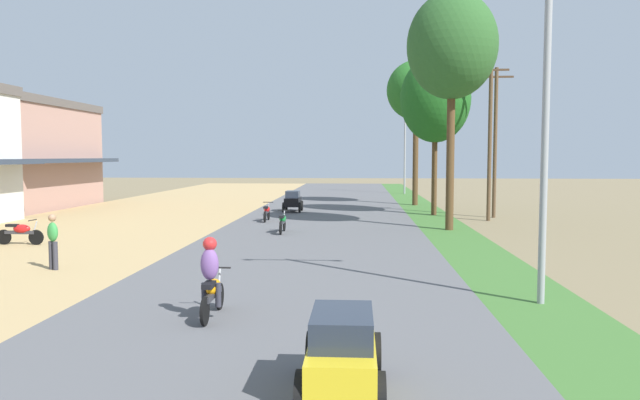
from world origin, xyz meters
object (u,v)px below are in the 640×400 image
object	(u,v)px
car_sedan_yellow	(342,349)
car_hatchback_black	(293,200)
utility_pole_far	(490,137)
motorbike_foreground_rider	(212,280)
median_tree_second	(435,99)
motorbike_ahead_third	(267,211)
pedestrian_on_shoulder	(53,239)
median_tree_nearest	(452,47)
streetlamp_near	(546,104)
utility_pole_near	(495,140)
motorbike_ahead_second	(283,221)
parked_motorbike_fourth	(20,232)
median_tree_third	(416,91)
streetlamp_mid	(405,139)

from	to	relation	value
car_sedan_yellow	car_hatchback_black	size ratio (longest dim) A/B	1.13
utility_pole_far	motorbike_foreground_rider	world-z (taller)	utility_pole_far
median_tree_second	motorbike_ahead_third	world-z (taller)	median_tree_second
pedestrian_on_shoulder	median_tree_nearest	xyz separation A→B (m)	(12.86, 10.26, 7.15)
streetlamp_near	utility_pole_near	bearing A→B (deg)	80.37
car_sedan_yellow	motorbike_ahead_second	size ratio (longest dim) A/B	1.26
utility_pole_far	car_hatchback_black	size ratio (longest dim) A/B	4.11
utility_pole_near	car_sedan_yellow	xyz separation A→B (m)	(-7.61, -25.10, -3.49)
median_tree_nearest	car_hatchback_black	distance (m)	13.53
parked_motorbike_fourth	median_tree_third	xyz separation A→B (m)	(16.32, 19.22, 7.11)
utility_pole_near	motorbike_ahead_second	xyz separation A→B (m)	(-10.61, -7.81, -3.66)
motorbike_ahead_second	car_hatchback_black	bearing A→B (deg)	93.67
median_tree_third	car_hatchback_black	bearing A→B (deg)	-144.42
parked_motorbike_fourth	motorbike_ahead_third	world-z (taller)	motorbike_ahead_third
streetlamp_mid	utility_pole_far	distance (m)	21.64
streetlamp_mid	car_hatchback_black	world-z (taller)	streetlamp_mid
streetlamp_near	car_sedan_yellow	xyz separation A→B (m)	(-4.29, -5.53, -3.73)
median_tree_second	car_hatchback_black	distance (m)	9.99
median_tree_second	streetlamp_near	distance (m)	20.33
median_tree_second	utility_pole_near	bearing A→B (deg)	-11.89
motorbike_ahead_second	parked_motorbike_fourth	bearing A→B (deg)	-156.97
motorbike_ahead_third	motorbike_ahead_second	bearing A→B (deg)	-73.10
utility_pole_far	motorbike_foreground_rider	size ratio (longest dim) A/B	4.57
car_hatchback_black	motorbike_ahead_second	size ratio (longest dim) A/B	1.11
utility_pole_far	motorbike_ahead_third	size ratio (longest dim) A/B	4.57
median_tree_nearest	utility_pole_far	bearing A→B (deg)	59.17
median_tree_third	streetlamp_mid	xyz separation A→B (m)	(0.24, 12.32, -2.77)
car_hatchback_black	motorbike_ahead_second	bearing A→B (deg)	-86.33
utility_pole_near	motorbike_foreground_rider	world-z (taller)	utility_pole_near
median_tree_third	motorbike_ahead_third	xyz separation A→B (m)	(-8.42, -10.76, -7.09)
parked_motorbike_fourth	motorbike_ahead_second	xyz separation A→B (m)	(9.28, 3.94, 0.02)
median_tree_third	streetlamp_mid	size ratio (longest dim) A/B	1.14
streetlamp_near	motorbike_ahead_second	distance (m)	14.37
streetlamp_mid	motorbike_ahead_second	bearing A→B (deg)	-104.79
car_sedan_yellow	motorbike_foreground_rider	distance (m)	4.68
streetlamp_mid	streetlamp_near	bearing A→B (deg)	-90.00
streetlamp_near	car_hatchback_black	xyz separation A→B (m)	(-7.91, 21.55, -3.72)
median_tree_third	utility_pole_far	distance (m)	10.17
parked_motorbike_fourth	pedestrian_on_shoulder	distance (m)	5.97
median_tree_nearest	utility_pole_near	world-z (taller)	median_tree_nearest
motorbike_ahead_second	motorbike_foreground_rider	bearing A→B (deg)	-88.84
pedestrian_on_shoulder	utility_pole_near	xyz separation A→B (m)	(16.18, 16.42, 3.27)
median_tree_nearest	streetlamp_mid	xyz separation A→B (m)	(0.01, 25.95, -3.23)
car_sedan_yellow	motorbike_ahead_second	xyz separation A→B (m)	(-3.00, 17.29, -0.17)
median_tree_nearest	motorbike_ahead_second	distance (m)	10.61
streetlamp_near	utility_pole_far	world-z (taller)	utility_pole_far
median_tree_second	motorbike_ahead_second	bearing A→B (deg)	-131.34
parked_motorbike_fourth	utility_pole_far	size ratio (longest dim) A/B	0.22
median_tree_second	car_sedan_yellow	world-z (taller)	median_tree_second
parked_motorbike_fourth	median_tree_second	world-z (taller)	median_tree_second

